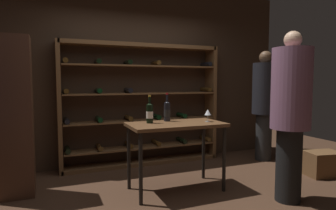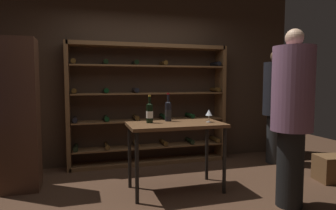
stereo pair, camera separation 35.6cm
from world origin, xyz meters
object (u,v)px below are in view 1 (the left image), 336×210
person_guest_plum_blouse (264,100)px  display_cabinet (12,117)px  tasting_table (176,131)px  wine_crate (323,164)px  person_guest_khaki (291,108)px  wine_bottle_gold_foil (150,113)px  wine_rack (142,106)px  wine_glass_stemmed_left (208,113)px  wine_bottle_green_slim (167,111)px

person_guest_plum_blouse → display_cabinet: display_cabinet is taller
tasting_table → person_guest_plum_blouse: size_ratio=0.62×
person_guest_plum_blouse → wine_crate: person_guest_plum_blouse is taller
tasting_table → person_guest_khaki: person_guest_khaki is taller
tasting_table → wine_bottle_gold_foil: bearing=159.9°
tasting_table → person_guest_plum_blouse: 2.13m
wine_rack → wine_crate: (2.25, -1.56, -0.79)m
display_cabinet → wine_glass_stemmed_left: (2.27, -0.60, 0.02)m
wine_bottle_gold_foil → wine_bottle_green_slim: 0.28m
wine_glass_stemmed_left → wine_bottle_gold_foil: bearing=168.1°
display_cabinet → wine_bottle_green_slim: (1.81, -0.36, 0.04)m
wine_crate → wine_bottle_green_slim: bearing=167.6°
wine_glass_stemmed_left → wine_rack: bearing=110.2°
person_guest_khaki → wine_glass_stemmed_left: size_ratio=12.05×
wine_bottle_gold_foil → wine_glass_stemmed_left: 0.74m
wine_rack → display_cabinet: bearing=-158.4°
person_guest_plum_blouse → tasting_table: bearing=-175.4°
wine_rack → display_cabinet: wine_rack is taller
wine_bottle_green_slim → wine_glass_stemmed_left: bearing=-27.0°
wine_crate → wine_bottle_green_slim: size_ratio=1.31×
person_guest_plum_blouse → wine_crate: 1.35m
person_guest_plum_blouse → wine_glass_stemmed_left: 1.74m
wine_crate → person_guest_khaki: bearing=-157.0°
person_guest_khaki → person_guest_plum_blouse: bearing=144.3°
person_guest_plum_blouse → wine_bottle_gold_foil: size_ratio=5.43×
wine_rack → person_guest_plum_blouse: 2.11m
person_guest_plum_blouse → wine_bottle_green_slim: size_ratio=5.15×
wine_crate → tasting_table: bearing=172.3°
tasting_table → person_guest_khaki: 1.35m
display_cabinet → wine_bottle_gold_foil: size_ratio=5.46×
wine_crate → wine_glass_stemmed_left: bearing=171.8°
display_cabinet → wine_crate: bearing=-11.9°
wine_bottle_green_slim → wine_rack: bearing=90.9°
wine_rack → tasting_table: size_ratio=2.23×
wine_rack → wine_bottle_green_slim: (0.02, -1.07, 0.01)m
wine_glass_stemmed_left → tasting_table: bearing=174.4°
wine_crate → wine_bottle_green_slim: 2.43m
wine_bottle_gold_foil → wine_bottle_green_slim: (0.26, 0.08, 0.01)m
wine_bottle_gold_foil → wine_rack: bearing=77.9°
tasting_table → wine_glass_stemmed_left: (0.42, -0.04, 0.21)m
person_guest_khaki → wine_bottle_green_slim: bearing=-135.8°
wine_glass_stemmed_left → wine_crate: bearing=-8.2°
display_cabinet → person_guest_khaki: bearing=-24.7°
tasting_table → wine_glass_stemmed_left: size_ratio=7.39×
wine_bottle_green_slim → wine_glass_stemmed_left: wine_bottle_green_slim is taller
wine_bottle_green_slim → wine_glass_stemmed_left: 0.52m
wine_crate → person_guest_plum_blouse: bearing=101.8°
tasting_table → wine_crate: bearing=-7.7°
wine_bottle_gold_foil → wine_glass_stemmed_left: bearing=-11.9°
person_guest_plum_blouse → wine_rack: bearing=149.6°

